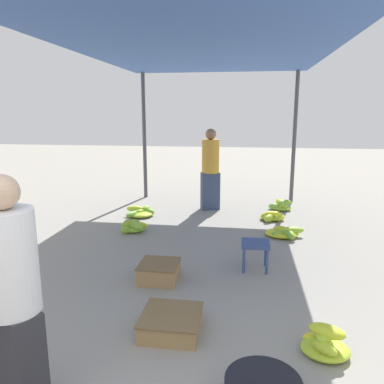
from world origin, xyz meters
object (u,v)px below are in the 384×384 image
vendor_foreground (12,298)px  banana_pile_right_2 (285,233)px  stool (255,247)px  banana_pile_right_3 (272,216)px  banana_pile_right_0 (324,343)px  shopper_walking_mid (210,168)px  banana_pile_left_0 (133,227)px  banana_pile_left_1 (141,212)px  banana_pile_right_1 (280,206)px  crate_near (171,323)px  crate_mid (159,271)px

vendor_foreground → banana_pile_right_2: bearing=62.4°
stool → banana_pile_right_3: bearing=81.2°
banana_pile_right_0 → shopper_walking_mid: shopper_walking_mid is taller
stool → banana_pile_left_0: bearing=147.7°
vendor_foreground → banana_pile_right_3: bearing=68.7°
stool → banana_pile_left_1: 2.98m
banana_pile_right_0 → banana_pile_right_2: 2.90m
banana_pile_left_1 → banana_pile_right_0: banana_pile_right_0 is taller
banana_pile_left_0 → banana_pile_right_0: bearing=-49.1°
banana_pile_left_0 → banana_pile_left_1: (-0.14, 0.92, -0.01)m
banana_pile_right_1 → banana_pile_left_1: bearing=-162.2°
banana_pile_right_0 → crate_near: bearing=174.4°
vendor_foreground → shopper_walking_mid: (0.67, 5.36, 0.02)m
banana_pile_left_0 → shopper_walking_mid: shopper_walking_mid is taller
crate_mid → banana_pile_left_1: bearing=110.3°
banana_pile_left_1 → shopper_walking_mid: size_ratio=0.38×
banana_pile_right_2 → crate_mid: 2.38m
banana_pile_left_1 → crate_mid: crate_mid is taller
vendor_foreground → banana_pile_right_0: (2.03, 0.91, -0.71)m
banana_pile_right_3 → crate_near: size_ratio=0.94×
banana_pile_left_1 → crate_near: bearing=-70.1°
banana_pile_right_1 → banana_pile_right_2: 1.68m
vendor_foreground → banana_pile_right_1: bearing=69.5°
crate_near → shopper_walking_mid: bearing=91.1°
banana_pile_left_0 → banana_pile_right_0: banana_pile_right_0 is taller
stool → banana_pile_right_2: stool is taller
banana_pile_left_1 → banana_pile_right_3: banana_pile_left_1 is taller
banana_pile_right_0 → banana_pile_right_2: banana_pile_right_0 is taller
shopper_walking_mid → banana_pile_right_0: bearing=-73.1°
banana_pile_left_1 → shopper_walking_mid: shopper_walking_mid is taller
banana_pile_right_0 → banana_pile_right_2: bearing=90.7°
stool → crate_mid: 1.21m
banana_pile_right_2 → banana_pile_right_0: bearing=-89.3°
banana_pile_left_0 → banana_pile_right_1: size_ratio=0.88×
crate_near → shopper_walking_mid: shopper_walking_mid is taller
banana_pile_right_0 → banana_pile_right_1: bearing=89.6°
crate_near → vendor_foreground: bearing=-126.0°
banana_pile_right_2 → crate_near: crate_near is taller
banana_pile_right_1 → crate_mid: size_ratio=1.16×
stool → banana_pile_left_0: stool is taller
banana_pile_right_0 → crate_near: size_ratio=0.82×
crate_near → banana_pile_right_1: bearing=73.7°
banana_pile_right_0 → banana_pile_right_3: bearing=92.6°
banana_pile_right_2 → shopper_walking_mid: (-1.32, 1.55, 0.76)m
banana_pile_left_0 → shopper_walking_mid: size_ratio=0.28×
banana_pile_right_0 → banana_pile_right_3: banana_pile_right_0 is taller
vendor_foreground → banana_pile_right_3: 5.14m
banana_pile_left_1 → banana_pile_right_1: banana_pile_right_1 is taller
stool → banana_pile_right_1: (0.55, 2.98, -0.20)m
crate_mid → shopper_walking_mid: bearing=85.5°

